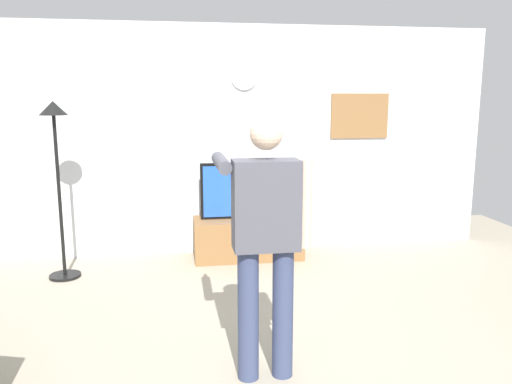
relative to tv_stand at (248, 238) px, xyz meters
name	(u,v)px	position (x,y,z in m)	size (l,w,h in m)	color
ground_plane	(276,375)	(-0.18, -2.60, -0.24)	(8.40, 8.40, 0.00)	#9E937F
back_wall	(229,141)	(-0.18, 0.35, 1.11)	(6.40, 0.10, 2.70)	silver
tv_stand	(248,238)	(0.00, 0.00, 0.00)	(1.26, 0.53, 0.47)	olive
television	(247,190)	(0.00, 0.05, 0.56)	(1.09, 0.07, 0.65)	black
wall_clock	(244,77)	(0.00, 0.29, 1.87)	(0.31, 0.31, 0.03)	white
framed_picture	(359,116)	(1.42, 0.30, 1.40)	(0.72, 0.04, 0.54)	olive
floor_lamp	(56,153)	(-2.00, -0.36, 1.07)	(0.32, 0.32, 1.83)	black
person_standing_nearer_lamp	(265,233)	(-0.25, -2.58, 0.76)	(0.60, 0.78, 1.75)	#384266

